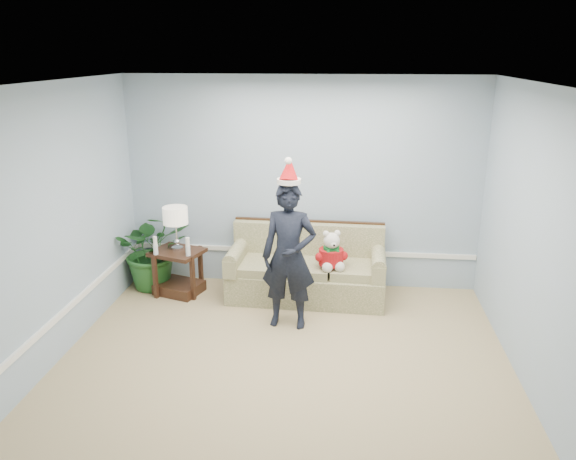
% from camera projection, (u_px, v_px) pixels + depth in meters
% --- Properties ---
extents(room_shell, '(4.54, 5.04, 2.74)m').
position_uv_depth(room_shell, '(277.00, 250.00, 4.76)').
color(room_shell, tan).
rests_on(room_shell, ground).
extents(wainscot_trim, '(4.49, 4.99, 0.06)m').
position_uv_depth(wainscot_trim, '(187.00, 287.00, 6.27)').
color(wainscot_trim, white).
rests_on(wainscot_trim, room_shell).
extents(sofa, '(1.95, 0.88, 0.90)m').
position_uv_depth(sofa, '(307.00, 272.00, 7.04)').
color(sofa, '#4E5D2C').
rests_on(sofa, room_shell).
extents(side_table, '(0.72, 0.66, 0.57)m').
position_uv_depth(side_table, '(179.00, 276.00, 7.15)').
color(side_table, '#3D2216').
rests_on(side_table, room_shell).
extents(table_lamp, '(0.31, 0.31, 0.55)m').
position_uv_depth(table_lamp, '(175.00, 217.00, 6.96)').
color(table_lamp, silver).
rests_on(table_lamp, side_table).
extents(candle_pair, '(0.47, 0.06, 0.23)m').
position_uv_depth(candle_pair, '(172.00, 247.00, 6.85)').
color(candle_pair, silver).
rests_on(candle_pair, side_table).
extents(houseplant, '(1.20, 1.14, 1.03)m').
position_uv_depth(houseplant, '(153.00, 249.00, 7.25)').
color(houseplant, '#1E5420').
rests_on(houseplant, room_shell).
extents(man, '(0.62, 0.43, 1.65)m').
position_uv_depth(man, '(289.00, 256.00, 6.13)').
color(man, black).
rests_on(man, room_shell).
extents(santa_hat, '(0.27, 0.30, 0.30)m').
position_uv_depth(santa_hat, '(289.00, 171.00, 5.86)').
color(santa_hat, silver).
rests_on(santa_hat, man).
extents(teddy_bear, '(0.36, 0.37, 0.48)m').
position_uv_depth(teddy_bear, '(331.00, 255.00, 6.69)').
color(teddy_bear, silver).
rests_on(teddy_bear, sofa).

